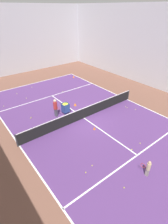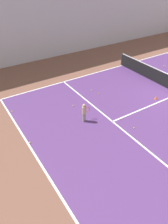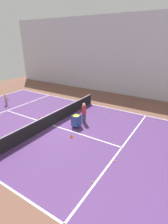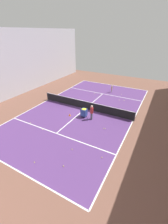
{
  "view_description": "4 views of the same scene",
  "coord_description": "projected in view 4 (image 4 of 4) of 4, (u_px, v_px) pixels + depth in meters",
  "views": [
    {
      "loc": [
        -7.71,
        -9.82,
        8.17
      ],
      "look_at": [
        0.0,
        0.0,
        0.61
      ],
      "focal_mm": 28.0,
      "sensor_mm": 36.0,
      "label": 1
    },
    {
      "loc": [
        7.13,
        -11.95,
        7.27
      ],
      "look_at": [
        -0.88,
        -6.82,
        0.61
      ],
      "focal_mm": 35.0,
      "sensor_mm": 36.0,
      "label": 2
    },
    {
      "loc": [
        8.76,
        8.35,
        6.06
      ],
      "look_at": [
        -1.7,
        1.75,
        0.89
      ],
      "focal_mm": 28.0,
      "sensor_mm": 36.0,
      "label": 3
    },
    {
      "loc": [
        -7.47,
        13.98,
        8.17
      ],
      "look_at": [
        -0.76,
        1.68,
        0.57
      ],
      "focal_mm": 24.0,
      "sensor_mm": 36.0,
      "label": 4
    }
  ],
  "objects": [
    {
      "name": "hall_enclosure_right",
      "position": [
        17.0,
        64.0,
        20.22
      ],
      "size": [
        0.15,
        30.14,
        8.57
      ],
      "color": "silver",
      "rests_on": "ground"
    },
    {
      "name": "line_centre_service",
      "position": [
        85.0,
        109.0,
        17.82
      ],
      "size": [
        0.1,
        11.07,
        0.0
      ],
      "primitive_type": "cube",
      "color": "white",
      "rests_on": "ground"
    },
    {
      "name": "player_near_baseline",
      "position": [
        112.0,
        88.0,
        22.4
      ],
      "size": [
        0.24,
        0.55,
        1.1
      ],
      "rotation": [
        0.0,
        0.0,
        1.68
      ],
      "color": "gray",
      "rests_on": "ground"
    },
    {
      "name": "line_baseline_far",
      "position": [
        14.0,
        169.0,
        10.05
      ],
      "size": [
        11.24,
        0.1,
        0.0
      ],
      "primitive_type": "cube",
      "color": "white",
      "rests_on": "ground"
    },
    {
      "name": "tennis_ball_15",
      "position": [
        61.0,
        99.0,
        20.33
      ],
      "size": [
        0.07,
        0.07,
        0.07
      ],
      "primitive_type": "sphere",
      "color": "yellow",
      "rests_on": "ground"
    },
    {
      "name": "line_baseline_near",
      "position": [
        113.0,
        85.0,
        25.59
      ],
      "size": [
        11.24,
        0.1,
        0.0
      ],
      "primitive_type": "cube",
      "color": "white",
      "rests_on": "ground"
    },
    {
      "name": "tennis_ball_2",
      "position": [
        117.0,
        86.0,
        25.15
      ],
      "size": [
        0.07,
        0.07,
        0.07
      ],
      "primitive_type": "sphere",
      "color": "yellow",
      "rests_on": "ground"
    },
    {
      "name": "tennis_ball_10",
      "position": [
        34.0,
        162.0,
        10.53
      ],
      "size": [
        0.07,
        0.07,
        0.07
      ],
      "primitive_type": "sphere",
      "color": "yellow",
      "rests_on": "ground"
    },
    {
      "name": "tennis_ball_11",
      "position": [
        119.0,
        100.0,
        20.01
      ],
      "size": [
        0.07,
        0.07,
        0.07
      ],
      "primitive_type": "sphere",
      "color": "yellow",
      "rests_on": "ground"
    },
    {
      "name": "tennis_ball_17",
      "position": [
        105.0,
        129.0,
        14.16
      ],
      "size": [
        0.07,
        0.07,
        0.07
      ],
      "primitive_type": "sphere",
      "color": "yellow",
      "rests_on": "ground"
    },
    {
      "name": "line_sideline_left",
      "position": [
        133.0,
        121.0,
        15.45
      ],
      "size": [
        0.1,
        20.13,
        0.0
      ],
      "primitive_type": "cube",
      "color": "white",
      "rests_on": "ground"
    },
    {
      "name": "court_playing_area",
      "position": [
        85.0,
        109.0,
        17.82
      ],
      "size": [
        11.24,
        20.13,
        0.0
      ],
      "color": "#563370",
      "rests_on": "ground"
    },
    {
      "name": "tennis_net",
      "position": [
        85.0,
        105.0,
        17.57
      ],
      "size": [
        11.54,
        0.1,
        1.01
      ],
      "color": "#2D2D33",
      "rests_on": "ground"
    },
    {
      "name": "tennis_ball_9",
      "position": [
        71.0,
        89.0,
        23.67
      ],
      "size": [
        0.07,
        0.07,
        0.07
      ],
      "primitive_type": "sphere",
      "color": "yellow",
      "rests_on": "ground"
    },
    {
      "name": "tennis_ball_4",
      "position": [
        30.0,
        123.0,
        15.06
      ],
      "size": [
        0.07,
        0.07,
        0.07
      ],
      "primitive_type": "sphere",
      "color": "yellow",
      "rests_on": "ground"
    },
    {
      "name": "tennis_ball_5",
      "position": [
        62.0,
        98.0,
        20.48
      ],
      "size": [
        0.07,
        0.07,
        0.07
      ],
      "primitive_type": "sphere",
      "color": "yellow",
      "rests_on": "ground"
    },
    {
      "name": "tennis_ball_8",
      "position": [
        102.0,
        158.0,
        10.91
      ],
      "size": [
        0.07,
        0.07,
        0.07
      ],
      "primitive_type": "sphere",
      "color": "yellow",
      "rests_on": "ground"
    },
    {
      "name": "tennis_ball_7",
      "position": [
        63.0,
        166.0,
        10.22
      ],
      "size": [
        0.07,
        0.07,
        0.07
      ],
      "primitive_type": "sphere",
      "color": "yellow",
      "rests_on": "ground"
    },
    {
      "name": "training_cone_1",
      "position": [
        70.0,
        115.0,
        16.3
      ],
      "size": [
        0.24,
        0.24,
        0.26
      ],
      "primitive_type": "cone",
      "color": "orange",
      "rests_on": "ground"
    },
    {
      "name": "tennis_ball_12",
      "position": [
        121.0,
        94.0,
        21.83
      ],
      "size": [
        0.07,
        0.07,
        0.07
      ],
      "primitive_type": "sphere",
      "color": "yellow",
      "rests_on": "ground"
    },
    {
      "name": "tennis_ball_16",
      "position": [
        71.0,
        88.0,
        24.22
      ],
      "size": [
        0.07,
        0.07,
        0.07
      ],
      "primitive_type": "sphere",
      "color": "yellow",
      "rests_on": "ground"
    },
    {
      "name": "tennis_ball_14",
      "position": [
        124.0,
        100.0,
        19.88
      ],
      "size": [
        0.07,
        0.07,
        0.07
      ],
      "primitive_type": "sphere",
      "color": "yellow",
      "rests_on": "ground"
    },
    {
      "name": "tennis_ball_6",
      "position": [
        136.0,
        89.0,
        23.79
      ],
      "size": [
        0.07,
        0.07,
        0.07
      ],
      "primitive_type": "sphere",
      "color": "yellow",
      "rests_on": "ground"
    },
    {
      "name": "line_service_far",
      "position": [
        56.0,
        133.0,
        13.55
      ],
      "size": [
        11.24,
        0.1,
        0.0
      ],
      "primitive_type": "cube",
      "color": "white",
      "rests_on": "ground"
    },
    {
      "name": "tennis_ball_13",
      "position": [
        43.0,
        130.0,
        14.01
      ],
      "size": [
        0.07,
        0.07,
        0.07
      ],
      "primitive_type": "sphere",
      "color": "yellow",
      "rests_on": "ground"
    },
    {
      "name": "tennis_ball_1",
      "position": [
        101.0,
        95.0,
        21.71
      ],
      "size": [
        0.07,
        0.07,
        0.07
      ],
      "primitive_type": "sphere",
      "color": "yellow",
      "rests_on": "ground"
    },
    {
      "name": "tennis_ball_19",
      "position": [
        95.0,
        94.0,
        22.08
      ],
      "size": [
        0.07,
        0.07,
        0.07
      ],
      "primitive_type": "sphere",
      "color": "yellow",
      "rests_on": "ground"
    },
    {
      "name": "tennis_ball_3",
      "position": [
        63.0,
        96.0,
        21.16
      ],
      "size": [
        0.07,
        0.07,
        0.07
      ],
      "primitive_type": "sphere",
      "color": "yellow",
      "rests_on": "ground"
    },
    {
      "name": "ball_cart",
      "position": [
        84.0,
        111.0,
        15.88
      ],
      "size": [
        0.58,
        0.55,
        0.97
      ],
      "color": "#2D478C",
      "rests_on": "ground"
    },
    {
      "name": "tennis_ball_18",
      "position": [
        72.0,
        149.0,
        11.68
      ],
      "size": [
        0.07,
        0.07,
        0.07
      ],
      "primitive_type": "sphere",
      "color": "yellow",
      "rests_on": "ground"
    },
    {
      "name": "training_cone_2",
      "position": [
        94.0,
        103.0,
        18.97
      ],
      "size": [
        0.17,
        0.17,
        0.23
      ],
      "primitive_type": "cone",
      "color": "orange",
      "rests_on": "ground"
    },
    {
      "name": "line_service_near",
      "position": [
        103.0,
        94.0,
        22.09
      ],
      "size": [
        11.24,
        0.1,
        0.0
      ],
      "primitive_type": "cube",
      "color": "white",
      "rests_on": "ground"
    },
    {
      "name": "coach_at_net",
      "position": [
        92.0,
        111.0,
        15.32
      ],
      "size": [
        0.36,
        0.65,
        1.61
      ],
      "rotation": [
        0.0,
        0.0,
        -1.45
      ],
      "color": "#4C4C56",
      "rests_on": "ground"
    },
    {
      "name": "tennis_ball_0",
      "position": [
        104.0,
        129.0,
        14.13
      ],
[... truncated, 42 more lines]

